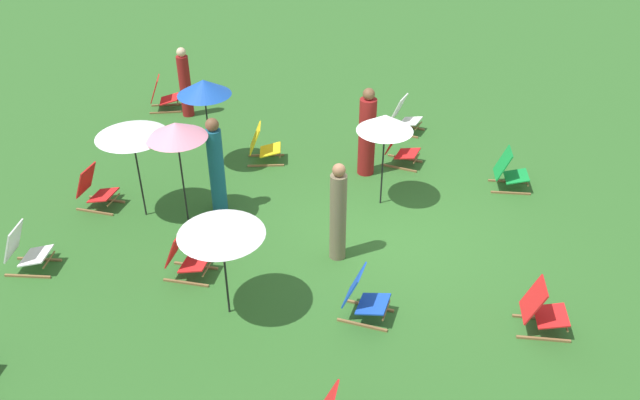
{
  "coord_description": "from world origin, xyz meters",
  "views": [
    {
      "loc": [
        -9.28,
        -0.52,
        6.64
      ],
      "look_at": [
        0.0,
        1.2,
        0.5
      ],
      "focal_mm": 35.76,
      "sensor_mm": 36.0,
      "label": 1
    }
  ],
  "objects_px": {
    "deckchair_0": "(401,148)",
    "umbrella_0": "(204,87)",
    "deckchair_9": "(363,297)",
    "person_0": "(367,134)",
    "deckchair_2": "(95,189)",
    "umbrella_4": "(176,131)",
    "person_1": "(185,84)",
    "umbrella_1": "(385,123)",
    "deckchair_11": "(542,310)",
    "deckchair_5": "(185,257)",
    "deckchair_10": "(162,95)",
    "deckchair_3": "(25,250)",
    "person_3": "(216,168)",
    "deckchair_8": "(509,172)",
    "umbrella_2": "(221,227)",
    "umbrella_3": "(131,130)",
    "deckchair_6": "(263,146)",
    "deckchair_4": "(404,116)",
    "person_2": "(338,214)"
  },
  "relations": [
    {
      "from": "umbrella_3",
      "to": "deckchair_9",
      "type": "bearing_deg",
      "value": -114.35
    },
    {
      "from": "deckchair_5",
      "to": "umbrella_3",
      "type": "distance_m",
      "value": 2.45
    },
    {
      "from": "deckchair_3",
      "to": "deckchair_8",
      "type": "height_order",
      "value": "same"
    },
    {
      "from": "deckchair_0",
      "to": "umbrella_0",
      "type": "bearing_deg",
      "value": 115.53
    },
    {
      "from": "deckchair_0",
      "to": "deckchair_9",
      "type": "bearing_deg",
      "value": -169.49
    },
    {
      "from": "deckchair_3",
      "to": "person_0",
      "type": "bearing_deg",
      "value": -57.45
    },
    {
      "from": "deckchair_2",
      "to": "deckchair_8",
      "type": "relative_size",
      "value": 1.0
    },
    {
      "from": "deckchair_2",
      "to": "umbrella_2",
      "type": "height_order",
      "value": "umbrella_2"
    },
    {
      "from": "deckchair_6",
      "to": "deckchair_8",
      "type": "height_order",
      "value": "same"
    },
    {
      "from": "deckchair_4",
      "to": "person_0",
      "type": "xyz_separation_m",
      "value": [
        -2.04,
        0.62,
        0.5
      ]
    },
    {
      "from": "deckchair_6",
      "to": "deckchair_11",
      "type": "height_order",
      "value": "same"
    },
    {
      "from": "umbrella_0",
      "to": "deckchair_11",
      "type": "bearing_deg",
      "value": -120.54
    },
    {
      "from": "deckchair_3",
      "to": "person_3",
      "type": "xyz_separation_m",
      "value": [
        2.21,
        -2.54,
        0.55
      ]
    },
    {
      "from": "deckchair_11",
      "to": "person_0",
      "type": "bearing_deg",
      "value": 33.4
    },
    {
      "from": "deckchair_0",
      "to": "umbrella_3",
      "type": "distance_m",
      "value": 5.41
    },
    {
      "from": "umbrella_0",
      "to": "person_3",
      "type": "bearing_deg",
      "value": -155.93
    },
    {
      "from": "umbrella_0",
      "to": "umbrella_1",
      "type": "xyz_separation_m",
      "value": [
        -0.71,
        -3.58,
        -0.09
      ]
    },
    {
      "from": "deckchair_10",
      "to": "umbrella_0",
      "type": "relative_size",
      "value": 0.45
    },
    {
      "from": "deckchair_3",
      "to": "deckchair_11",
      "type": "xyz_separation_m",
      "value": [
        0.07,
        -8.04,
        0.0
      ]
    },
    {
      "from": "deckchair_9",
      "to": "deckchair_11",
      "type": "height_order",
      "value": "same"
    },
    {
      "from": "deckchair_9",
      "to": "umbrella_3",
      "type": "distance_m",
      "value": 4.88
    },
    {
      "from": "umbrella_3",
      "to": "deckchair_3",
      "type": "bearing_deg",
      "value": 145.98
    },
    {
      "from": "deckchair_10",
      "to": "umbrella_2",
      "type": "bearing_deg",
      "value": -167.89
    },
    {
      "from": "deckchair_4",
      "to": "deckchair_6",
      "type": "bearing_deg",
      "value": 141.53
    },
    {
      "from": "umbrella_0",
      "to": "person_1",
      "type": "bearing_deg",
      "value": 30.62
    },
    {
      "from": "deckchair_4",
      "to": "deckchair_6",
      "type": "xyz_separation_m",
      "value": [
        -1.97,
        2.8,
        0.0
      ]
    },
    {
      "from": "deckchair_6",
      "to": "person_2",
      "type": "xyz_separation_m",
      "value": [
        -2.92,
        -2.05,
        0.49
      ]
    },
    {
      "from": "umbrella_0",
      "to": "person_2",
      "type": "height_order",
      "value": "umbrella_0"
    },
    {
      "from": "deckchair_10",
      "to": "person_1",
      "type": "xyz_separation_m",
      "value": [
        -0.19,
        -0.7,
        0.43
      ]
    },
    {
      "from": "deckchair_2",
      "to": "umbrella_1",
      "type": "relative_size",
      "value": 0.45
    },
    {
      "from": "deckchair_2",
      "to": "deckchair_6",
      "type": "distance_m",
      "value": 3.44
    },
    {
      "from": "deckchair_0",
      "to": "deckchair_9",
      "type": "height_order",
      "value": "same"
    },
    {
      "from": "deckchair_9",
      "to": "umbrella_0",
      "type": "xyz_separation_m",
      "value": [
        3.83,
        3.63,
        1.4
      ]
    },
    {
      "from": "umbrella_0",
      "to": "deckchair_10",
      "type": "bearing_deg",
      "value": 39.69
    },
    {
      "from": "deckchair_9",
      "to": "deckchair_10",
      "type": "xyz_separation_m",
      "value": [
        6.31,
        5.7,
        0.0
      ]
    },
    {
      "from": "deckchair_0",
      "to": "deckchair_8",
      "type": "height_order",
      "value": "same"
    },
    {
      "from": "deckchair_10",
      "to": "person_2",
      "type": "distance_m",
      "value": 7.13
    },
    {
      "from": "person_0",
      "to": "person_1",
      "type": "bearing_deg",
      "value": 161.35
    },
    {
      "from": "deckchair_6",
      "to": "deckchair_3",
      "type": "bearing_deg",
      "value": 132.44
    },
    {
      "from": "umbrella_4",
      "to": "deckchair_5",
      "type": "bearing_deg",
      "value": -159.75
    },
    {
      "from": "deckchair_2",
      "to": "deckchair_11",
      "type": "relative_size",
      "value": 1.0
    },
    {
      "from": "deckchair_9",
      "to": "person_0",
      "type": "distance_m",
      "value": 4.25
    },
    {
      "from": "deckchair_6",
      "to": "person_1",
      "type": "distance_m",
      "value": 3.03
    },
    {
      "from": "umbrella_4",
      "to": "person_1",
      "type": "xyz_separation_m",
      "value": [
        4.2,
        1.54,
        -1.0
      ]
    },
    {
      "from": "deckchair_2",
      "to": "umbrella_4",
      "type": "relative_size",
      "value": 0.43
    },
    {
      "from": "deckchair_5",
      "to": "deckchair_10",
      "type": "distance_m",
      "value": 6.51
    },
    {
      "from": "umbrella_2",
      "to": "umbrella_3",
      "type": "distance_m",
      "value": 3.19
    },
    {
      "from": "deckchair_4",
      "to": "umbrella_4",
      "type": "xyz_separation_m",
      "value": [
        -4.31,
        3.6,
        1.44
      ]
    },
    {
      "from": "deckchair_10",
      "to": "person_3",
      "type": "distance_m",
      "value": 4.87
    },
    {
      "from": "deckchair_4",
      "to": "person_2",
      "type": "height_order",
      "value": "person_2"
    }
  ]
}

